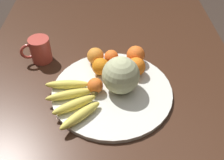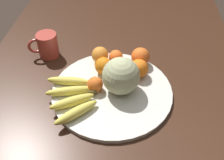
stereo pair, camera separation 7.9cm
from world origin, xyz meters
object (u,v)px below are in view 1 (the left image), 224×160
(fruit_bowl, at_px, (112,91))
(orange_top_small, at_px, (111,57))
(melon, at_px, (121,75))
(orange_front_left, at_px, (101,67))
(kitchen_table, at_px, (109,99))
(banana_bunch, at_px, (74,100))
(orange_front_right, at_px, (136,55))
(orange_side_extra, at_px, (95,86))
(orange_back_right, at_px, (95,56))
(ceramic_mug, at_px, (40,50))
(produce_tag, at_px, (115,76))
(orange_mid_center, at_px, (118,65))
(orange_back_left, at_px, (136,67))

(fruit_bowl, bearing_deg, orange_top_small, -0.09)
(melon, relative_size, orange_top_small, 2.37)
(fruit_bowl, height_order, orange_front_left, orange_front_left)
(kitchen_table, relative_size, banana_bunch, 6.84)
(orange_front_right, bearing_deg, orange_side_extra, 136.23)
(banana_bunch, distance_m, orange_back_right, 0.24)
(kitchen_table, height_order, orange_front_right, orange_front_right)
(banana_bunch, xyz_separation_m, ceramic_mug, (0.27, 0.16, 0.02))
(banana_bunch, xyz_separation_m, orange_front_left, (0.16, -0.09, 0.02))
(banana_bunch, bearing_deg, kitchen_table, -159.58)
(orange_top_small, height_order, ceramic_mug, ceramic_mug)
(melon, xyz_separation_m, orange_front_left, (0.09, 0.07, -0.03))
(produce_tag, height_order, ceramic_mug, ceramic_mug)
(melon, height_order, orange_mid_center, melon)
(orange_back_left, bearing_deg, orange_front_right, -3.63)
(orange_top_small, distance_m, produce_tag, 0.09)
(banana_bunch, relative_size, produce_tag, 2.43)
(produce_tag, bearing_deg, fruit_bowl, 157.71)
(banana_bunch, distance_m, orange_back_left, 0.28)
(fruit_bowl, bearing_deg, ceramic_mug, 55.77)
(orange_front_left, bearing_deg, orange_mid_center, -81.64)
(orange_back_left, relative_size, orange_side_extra, 1.27)
(orange_back_right, bearing_deg, produce_tag, -138.08)
(fruit_bowl, xyz_separation_m, orange_back_right, (0.16, 0.07, 0.04))
(orange_front_right, relative_size, orange_back_right, 1.09)
(produce_tag, xyz_separation_m, ceramic_mug, (0.13, 0.31, 0.04))
(orange_mid_center, bearing_deg, melon, -176.45)
(kitchen_table, distance_m, orange_side_extra, 0.15)
(orange_front_right, relative_size, orange_back_left, 1.03)
(fruit_bowl, distance_m, orange_front_right, 0.20)
(ceramic_mug, bearing_deg, orange_front_left, -113.23)
(orange_top_small, bearing_deg, ceramic_mug, 82.03)
(melon, bearing_deg, orange_front_right, -23.52)
(ceramic_mug, bearing_deg, banana_bunch, -148.53)
(orange_back_right, xyz_separation_m, ceramic_mug, (0.04, 0.24, 0.00))
(orange_top_small, xyz_separation_m, orange_side_extra, (-0.17, 0.06, 0.00))
(orange_back_left, xyz_separation_m, orange_back_right, (0.07, 0.16, -0.00))
(melon, relative_size, orange_back_left, 1.86)
(orange_back_left, bearing_deg, melon, 142.83)
(orange_front_right, xyz_separation_m, produce_tag, (-0.09, 0.09, -0.04))
(orange_back_right, bearing_deg, banana_bunch, 162.60)
(orange_back_right, distance_m, produce_tag, 0.12)
(melon, xyz_separation_m, orange_back_left, (0.08, -0.06, -0.03))
(melon, height_order, orange_back_right, melon)
(kitchen_table, height_order, orange_mid_center, orange_mid_center)
(melon, distance_m, orange_back_right, 0.19)
(orange_front_right, bearing_deg, ceramic_mug, 83.92)
(kitchen_table, relative_size, fruit_bowl, 3.56)
(banana_bunch, height_order, orange_back_right, orange_back_right)
(orange_side_extra, bearing_deg, orange_mid_center, -38.14)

